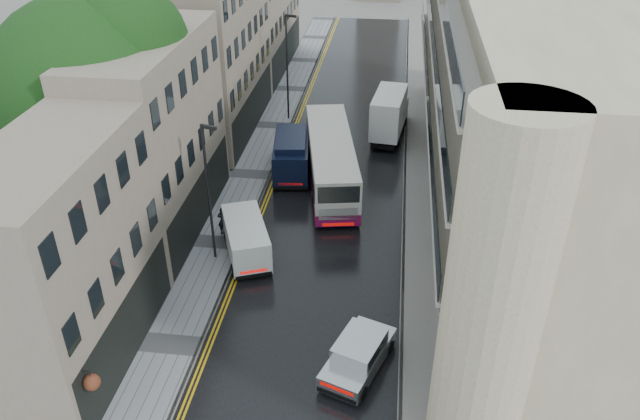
% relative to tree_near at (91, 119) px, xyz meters
% --- Properties ---
extents(road, '(9.00, 85.00, 0.02)m').
position_rel_tree_near_xyz_m(road, '(12.50, 7.50, -6.94)').
color(road, black).
rests_on(road, ground).
extents(left_sidewalk, '(2.70, 85.00, 0.12)m').
position_rel_tree_near_xyz_m(left_sidewalk, '(6.65, 7.50, -6.89)').
color(left_sidewalk, gray).
rests_on(left_sidewalk, ground).
extents(right_sidewalk, '(1.80, 85.00, 0.12)m').
position_rel_tree_near_xyz_m(right_sidewalk, '(17.90, 7.50, -6.89)').
color(right_sidewalk, slate).
rests_on(right_sidewalk, ground).
extents(old_shop_row, '(4.50, 56.00, 12.00)m').
position_rel_tree_near_xyz_m(old_shop_row, '(3.05, 10.00, -0.95)').
color(old_shop_row, gray).
rests_on(old_shop_row, ground).
extents(modern_block, '(8.00, 40.00, 14.00)m').
position_rel_tree_near_xyz_m(modern_block, '(22.80, 6.00, 0.05)').
color(modern_block, beige).
rests_on(modern_block, ground).
extents(tree_near, '(10.56, 10.56, 13.89)m').
position_rel_tree_near_xyz_m(tree_near, '(0.00, 0.00, 0.00)').
color(tree_near, black).
rests_on(tree_near, ground).
extents(tree_far, '(9.24, 9.24, 12.46)m').
position_rel_tree_near_xyz_m(tree_far, '(0.30, 13.00, -0.72)').
color(tree_far, black).
rests_on(tree_far, ground).
extents(cream_bus, '(4.81, 12.09, 3.22)m').
position_rel_tree_near_xyz_m(cream_bus, '(11.55, 3.66, -5.32)').
color(cream_bus, beige).
rests_on(cream_bus, road).
extents(white_lorry, '(2.90, 7.19, 3.67)m').
position_rel_tree_near_xyz_m(white_lorry, '(14.59, 13.65, -5.09)').
color(white_lorry, white).
rests_on(white_lorry, road).
extents(silver_hatchback, '(3.23, 4.68, 1.61)m').
position_rel_tree_near_xyz_m(silver_hatchback, '(13.86, -10.52, -6.12)').
color(silver_hatchback, '#A3A3A8').
rests_on(silver_hatchback, road).
extents(white_van, '(3.63, 5.15, 2.14)m').
position_rel_tree_near_xyz_m(white_van, '(8.23, -3.60, -5.85)').
color(white_van, white).
rests_on(white_van, road).
extents(navy_van, '(2.99, 5.95, 2.91)m').
position_rel_tree_near_xyz_m(navy_van, '(8.55, 6.19, -5.47)').
color(navy_van, black).
rests_on(navy_van, road).
extents(pedestrian, '(0.70, 0.50, 1.81)m').
position_rel_tree_near_xyz_m(pedestrian, '(6.74, 0.03, -5.92)').
color(pedestrian, black).
rests_on(pedestrian, left_sidewalk).
extents(lamp_post_near, '(0.90, 0.44, 7.83)m').
position_rel_tree_near_xyz_m(lamp_post_near, '(6.82, -2.21, -2.91)').
color(lamp_post_near, black).
rests_on(lamp_post_near, left_sidewalk).
extents(lamp_post_far, '(0.95, 0.46, 8.29)m').
position_rel_tree_near_xyz_m(lamp_post_far, '(7.56, 17.35, -2.68)').
color(lamp_post_far, black).
rests_on(lamp_post_far, left_sidewalk).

